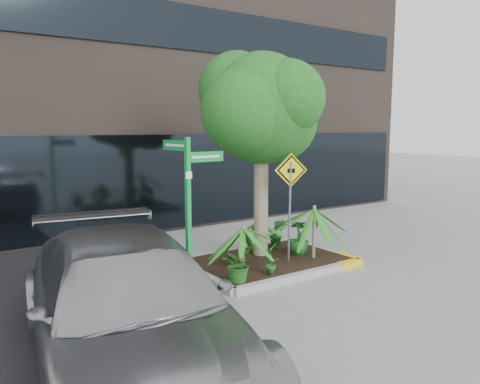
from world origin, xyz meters
TOP-DOWN VIEW (x-y plane):
  - ground at (0.00, 0.00)m, footprint 80.00×80.00m
  - planter at (0.23, 0.27)m, footprint 3.35×2.36m
  - tree at (0.29, 0.69)m, footprint 3.00×2.66m
  - palm_front at (1.07, -0.15)m, footprint 1.25×1.25m
  - palm_left at (-0.54, 0.16)m, footprint 0.95×0.95m
  - palm_back at (0.39, 0.89)m, footprint 0.81×0.81m
  - parked_car at (-3.80, -2.12)m, footprint 3.03×5.69m
  - shrub_a at (-1.15, -0.55)m, footprint 0.81×0.81m
  - shrub_b at (0.99, 0.21)m, footprint 0.59×0.59m
  - shrub_c at (-0.40, -0.55)m, footprint 0.44×0.44m
  - shrub_d at (0.95, 0.91)m, footprint 0.53×0.53m
  - street_sign_post at (-1.95, -0.24)m, footprint 0.83×0.80m
  - cattle_sign at (0.46, -0.08)m, footprint 0.65×0.26m

SIDE VIEW (x-z plane):
  - ground at x=0.00m, z-range 0.00..0.00m
  - planter at x=0.23m, z-range 0.03..0.18m
  - shrub_c at x=-0.40m, z-range 0.15..0.77m
  - shrub_a at x=-1.15m, z-range 0.15..0.82m
  - shrub_d at x=0.95m, z-range 0.15..0.83m
  - shrub_b at x=0.99m, z-range 0.15..0.90m
  - parked_car at x=-3.80m, z-range 0.00..1.57m
  - palm_back at x=0.39m, z-range 0.37..1.27m
  - palm_left at x=-0.54m, z-range 0.41..1.47m
  - palm_front at x=1.07m, z-range 0.50..1.89m
  - cattle_sign at x=0.46m, z-range 0.54..2.78m
  - street_sign_post at x=-1.95m, z-range 0.32..3.06m
  - tree at x=0.29m, z-range 1.03..5.53m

